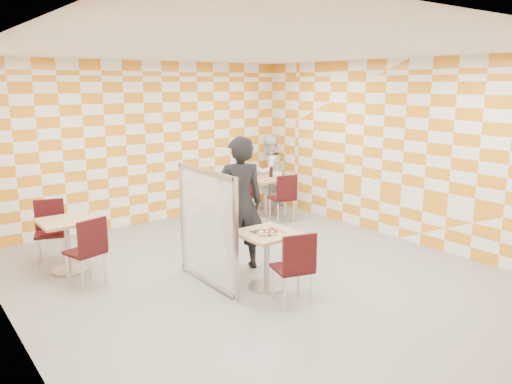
% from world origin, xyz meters
% --- Properties ---
extents(room_shell, '(7.00, 7.00, 7.00)m').
position_xyz_m(room_shell, '(0.00, 0.54, 1.50)').
color(room_shell, gray).
rests_on(room_shell, ground).
extents(main_table, '(0.70, 0.70, 0.75)m').
position_xyz_m(main_table, '(-0.12, -0.33, 0.51)').
color(main_table, tan).
rests_on(main_table, ground).
extents(second_table, '(0.70, 0.70, 0.75)m').
position_xyz_m(second_table, '(2.11, 2.57, 0.51)').
color(second_table, tan).
rests_on(second_table, ground).
extents(empty_table, '(0.70, 0.70, 0.75)m').
position_xyz_m(empty_table, '(-2.00, 1.79, 0.51)').
color(empty_table, tan).
rests_on(empty_table, ground).
extents(chair_main_front, '(0.52, 0.53, 0.92)m').
position_xyz_m(chair_main_front, '(-0.21, -0.99, 0.54)').
color(chair_main_front, black).
rests_on(chair_main_front, ground).
extents(chair_second_front, '(0.50, 0.50, 0.92)m').
position_xyz_m(chair_second_front, '(2.06, 1.94, 0.54)').
color(chair_second_front, black).
rests_on(chair_second_front, ground).
extents(chair_second_side, '(0.44, 0.43, 0.92)m').
position_xyz_m(chair_second_side, '(1.63, 2.62, 0.54)').
color(chair_second_side, black).
rests_on(chair_second_side, ground).
extents(chair_empty_near, '(0.52, 0.53, 0.92)m').
position_xyz_m(chair_empty_near, '(-1.94, 1.07, 0.54)').
color(chair_empty_near, black).
rests_on(chair_empty_near, ground).
extents(chair_empty_far, '(0.53, 0.54, 0.92)m').
position_xyz_m(chair_empty_far, '(-2.08, 2.36, 0.54)').
color(chair_empty_far, black).
rests_on(chair_empty_far, ground).
extents(partition, '(0.08, 1.38, 1.55)m').
position_xyz_m(partition, '(-0.70, 0.18, 0.79)').
color(partition, white).
rests_on(partition, ground).
extents(man_dark, '(0.80, 0.66, 1.90)m').
position_xyz_m(man_dark, '(0.01, 0.46, 0.95)').
color(man_dark, black).
rests_on(man_dark, ground).
extents(man_white, '(0.84, 0.70, 1.54)m').
position_xyz_m(man_white, '(2.55, 3.05, 0.77)').
color(man_white, white).
rests_on(man_white, ground).
extents(pizza_on_foil, '(0.40, 0.40, 0.04)m').
position_xyz_m(pizza_on_foil, '(-0.12, -0.35, 0.77)').
color(pizza_on_foil, silver).
rests_on(pizza_on_foil, main_table).
extents(sport_bottle, '(0.06, 0.06, 0.20)m').
position_xyz_m(sport_bottle, '(1.90, 2.68, 0.84)').
color(sport_bottle, white).
rests_on(sport_bottle, second_table).
extents(soda_bottle, '(0.07, 0.07, 0.23)m').
position_xyz_m(soda_bottle, '(2.29, 2.63, 0.85)').
color(soda_bottle, black).
rests_on(soda_bottle, second_table).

